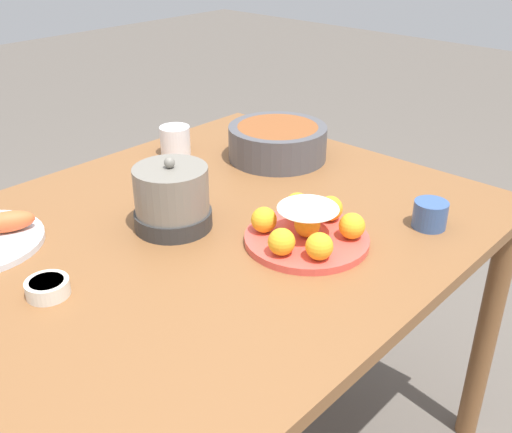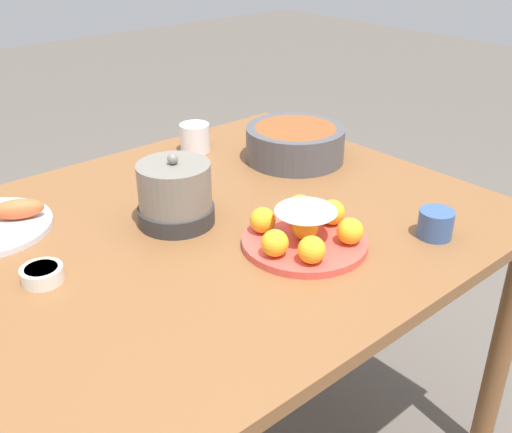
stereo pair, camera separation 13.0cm
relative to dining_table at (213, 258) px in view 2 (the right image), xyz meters
name	(u,v)px [view 2 (the right image)]	position (x,y,z in m)	size (l,w,h in m)	color
dining_table	(213,258)	(0.00, 0.00, 0.00)	(1.27, 1.04, 0.77)	brown
cake_plate	(305,231)	(0.08, -0.22, 0.13)	(0.27, 0.27, 0.09)	#E04C42
serving_bowl	(295,142)	(0.41, 0.14, 0.15)	(0.28, 0.28, 0.09)	#4C4C51
sauce_bowl	(42,274)	(-0.39, 0.01, 0.11)	(0.08, 0.08, 0.03)	silver
cup_near	(436,224)	(0.32, -0.38, 0.13)	(0.08, 0.08, 0.06)	#38568E
cup_far	(195,138)	(0.23, 0.38, 0.14)	(0.09, 0.09, 0.08)	white
warming_pot	(175,194)	(-0.06, 0.05, 0.17)	(0.17, 0.17, 0.17)	#2D2D2D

